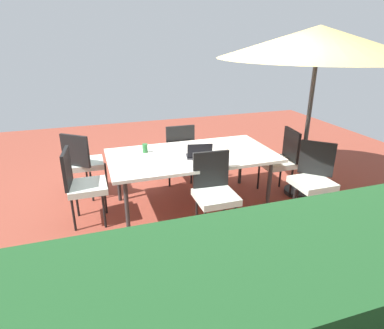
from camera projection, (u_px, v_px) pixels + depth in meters
The scene contains 12 objects.
ground_plane at pixel (192, 205), 4.68m from camera, with size 10.00×10.00×0.02m, color brown.
hedge_row at pixel (341, 324), 1.95m from camera, with size 6.30×0.86×1.29m, color #1E4C23.
dining_table at pixel (192, 157), 4.41m from camera, with size 2.21×1.18×0.76m.
patio_umbrella at pixel (319, 43), 4.21m from camera, with size 2.62×2.62×2.36m.
chair_north at pixel (214, 190), 3.84m from camera, with size 0.46×0.47×0.98m.
chair_south at pixel (178, 150), 5.18m from camera, with size 0.46×0.47×0.98m.
chair_west at pixel (280, 159), 4.82m from camera, with size 0.49×0.48×0.98m.
chair_southeast at pixel (84, 161), 4.73m from camera, with size 0.58×0.58×0.98m.
chair_east at pixel (82, 183), 4.03m from camera, with size 0.48×0.47×0.98m.
chair_northwest at pixel (313, 177), 4.19m from camera, with size 0.59×0.59×0.98m.
laptop at pixel (199, 154), 4.25m from camera, with size 0.36×0.30×0.21m.
cup at pixel (145, 148), 4.44m from camera, with size 0.07×0.07×0.12m, color #286B33.
Camera 1 is at (1.30, 3.93, 2.24)m, focal length 30.73 mm.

